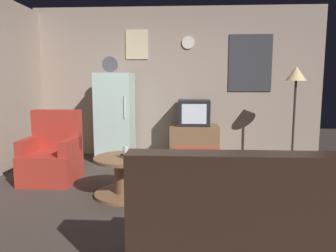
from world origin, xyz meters
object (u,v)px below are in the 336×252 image
object	(u,v)px
crt_tv	(194,113)
mug_ceramic_white	(142,155)
fridge	(115,117)
coffee_table	(125,176)
standing_lamp	(296,82)
couch	(254,231)
remote_control	(126,155)
book_stack	(236,160)
tv_stand	(194,142)
armchair	(52,156)
wine_glass	(126,153)

from	to	relation	value
crt_tv	mug_ceramic_white	xyz separation A→B (m)	(-0.64, -1.93, -0.31)
fridge	crt_tv	size ratio (longest dim) A/B	3.28
crt_tv	coffee_table	xyz separation A→B (m)	(-0.86, -1.87, -0.59)
standing_lamp	couch	xyz separation A→B (m)	(-1.22, -2.96, -1.05)
crt_tv	couch	bearing A→B (deg)	-84.14
remote_control	couch	world-z (taller)	couch
mug_ceramic_white	book_stack	xyz separation A→B (m)	(1.37, 1.77, -0.48)
crt_tv	remote_control	bearing A→B (deg)	-114.75
tv_stand	crt_tv	size ratio (longest dim) A/B	1.56
coffee_table	couch	xyz separation A→B (m)	(1.21, -1.50, 0.08)
remote_control	book_stack	size ratio (longest dim) A/B	0.76
armchair	remote_control	bearing A→B (deg)	-23.87
armchair	couch	bearing A→B (deg)	-41.40
couch	standing_lamp	bearing A→B (deg)	67.51
tv_stand	wine_glass	distance (m)	2.15
fridge	standing_lamp	xyz separation A→B (m)	(2.92, -0.28, 0.60)
mug_ceramic_white	couch	world-z (taller)	couch
crt_tv	standing_lamp	distance (m)	1.71
tv_stand	mug_ceramic_white	world-z (taller)	tv_stand
crt_tv	coffee_table	size ratio (longest dim) A/B	0.75
mug_ceramic_white	book_stack	world-z (taller)	mug_ceramic_white
mug_ceramic_white	armchair	xyz separation A→B (m)	(-1.32, 0.60, -0.18)
book_stack	tv_stand	bearing A→B (deg)	166.71
mug_ceramic_white	book_stack	size ratio (longest dim) A/B	0.46
tv_stand	standing_lamp	bearing A→B (deg)	-14.91
wine_glass	crt_tv	bearing A→B (deg)	67.27
fridge	remote_control	distance (m)	1.79
tv_stand	crt_tv	distance (m)	0.52
standing_lamp	couch	bearing A→B (deg)	-112.49
fridge	book_stack	distance (m)	2.19
standing_lamp	wine_glass	xyz separation A→B (m)	(-2.39, -1.55, -0.81)
coffee_table	wine_glass	xyz separation A→B (m)	(0.04, -0.09, 0.31)
mug_ceramic_white	couch	xyz separation A→B (m)	(0.99, -1.44, -0.20)
crt_tv	armchair	world-z (taller)	crt_tv
wine_glass	book_stack	bearing A→B (deg)	49.34
tv_stand	coffee_table	world-z (taller)	tv_stand
crt_tv	standing_lamp	world-z (taller)	standing_lamp
tv_stand	couch	size ratio (longest dim) A/B	0.49
armchair	standing_lamp	bearing A→B (deg)	14.59
armchair	book_stack	bearing A→B (deg)	23.50
crt_tv	wine_glass	world-z (taller)	crt_tv
tv_stand	standing_lamp	distance (m)	1.93
crt_tv	book_stack	distance (m)	1.08
standing_lamp	wine_glass	world-z (taller)	standing_lamp
crt_tv	armchair	size ratio (longest dim) A/B	0.56
standing_lamp	book_stack	xyz separation A→B (m)	(-0.85, 0.25, -1.32)
fridge	wine_glass	bearing A→B (deg)	-73.98
tv_stand	couch	xyz separation A→B (m)	(0.33, -3.37, 0.01)
standing_lamp	remote_control	size ratio (longest dim) A/B	10.60
fridge	standing_lamp	bearing A→B (deg)	-5.53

